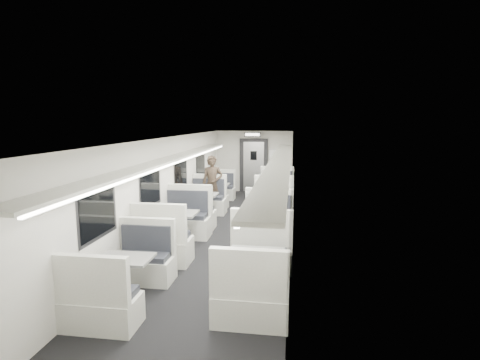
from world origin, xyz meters
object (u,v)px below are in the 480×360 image
(booth_left_d, at_px, (126,279))
(vestibule_door, at_px, (254,166))
(booth_right_a, at_px, (276,196))
(passenger, at_px, (212,184))
(exit_sign, at_px, (252,134))
(booth_left_b, at_px, (201,207))
(booth_left_a, at_px, (217,193))
(booth_right_c, at_px, (266,235))
(booth_right_b, at_px, (272,211))
(booth_left_c, at_px, (175,230))
(booth_right_d, at_px, (256,274))

(booth_left_d, xyz_separation_m, vestibule_door, (1.00, 9.31, 0.67))
(booth_left_d, distance_m, booth_right_a, 6.89)
(vestibule_door, bearing_deg, passenger, -104.05)
(booth_right_a, relative_size, vestibule_door, 1.10)
(exit_sign, bearing_deg, booth_left_b, -104.10)
(booth_left_a, xyz_separation_m, booth_left_b, (0.00, -2.21, 0.04))
(booth_right_a, height_order, passenger, passenger)
(booth_right_c, height_order, exit_sign, exit_sign)
(booth_left_a, bearing_deg, booth_right_c, -66.65)
(booth_right_b, bearing_deg, booth_left_a, 129.67)
(booth_right_a, bearing_deg, booth_right_c, -90.00)
(booth_left_c, distance_m, booth_right_c, 2.00)
(booth_right_c, distance_m, booth_right_d, 1.98)
(booth_right_d, distance_m, passenger, 5.69)
(booth_left_b, relative_size, booth_right_c, 0.97)
(booth_left_c, relative_size, booth_right_a, 1.02)
(booth_left_a, bearing_deg, booth_right_d, -73.17)
(booth_left_a, xyz_separation_m, exit_sign, (1.00, 1.77, 1.93))
(booth_right_a, relative_size, exit_sign, 3.71)
(passenger, bearing_deg, booth_right_c, -68.30)
(vestibule_door, bearing_deg, booth_left_a, -113.85)
(booth_right_a, relative_size, booth_right_b, 1.08)
(booth_left_c, relative_size, booth_right_d, 1.09)
(booth_right_b, distance_m, booth_right_d, 4.20)
(booth_right_b, distance_m, vestibule_door, 4.82)
(booth_right_d, bearing_deg, booth_left_b, 114.42)
(booth_left_d, xyz_separation_m, booth_right_c, (2.00, 2.41, 0.04))
(booth_left_d, xyz_separation_m, booth_right_b, (2.00, 4.63, 0.02))
(booth_right_a, bearing_deg, booth_left_d, -106.88)
(booth_right_c, bearing_deg, booth_left_a, 113.35)
(booth_left_b, xyz_separation_m, booth_right_d, (2.00, -4.40, -0.01))
(vestibule_door, bearing_deg, booth_right_c, -81.75)
(booth_right_b, relative_size, passenger, 1.22)
(booth_left_a, xyz_separation_m, booth_right_a, (2.00, -0.45, 0.06))
(booth_right_c, relative_size, booth_right_d, 1.07)
(booth_right_b, height_order, passenger, passenger)
(exit_sign, bearing_deg, vestibule_door, 90.00)
(booth_left_d, height_order, booth_right_b, booth_right_b)
(booth_left_c, xyz_separation_m, booth_right_c, (2.00, -0.06, -0.01))
(booth_left_d, xyz_separation_m, exit_sign, (1.00, 8.82, 1.91))
(booth_left_b, bearing_deg, exit_sign, 75.90)
(vestibule_door, bearing_deg, booth_left_c, -98.33)
(passenger, xyz_separation_m, exit_sign, (0.88, 3.04, 1.40))
(booth_right_b, distance_m, exit_sign, 4.70)
(booth_left_c, xyz_separation_m, booth_right_b, (2.00, 2.16, -0.04))
(booth_left_b, height_order, booth_right_d, booth_left_b)
(booth_right_a, xyz_separation_m, passenger, (-1.88, -0.81, 0.47))
(booth_right_b, bearing_deg, booth_right_c, -90.00)
(booth_left_c, distance_m, booth_right_d, 2.86)
(booth_right_a, xyz_separation_m, booth_right_c, (0.00, -4.18, -0.00))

